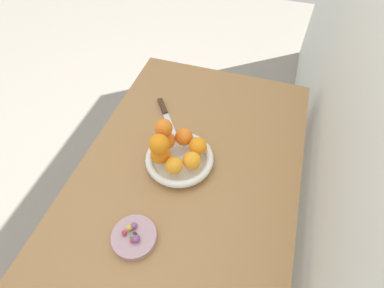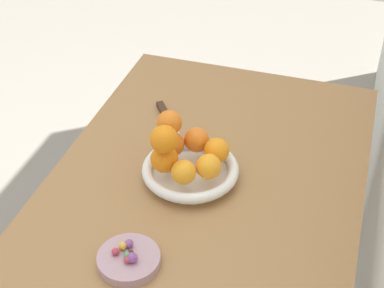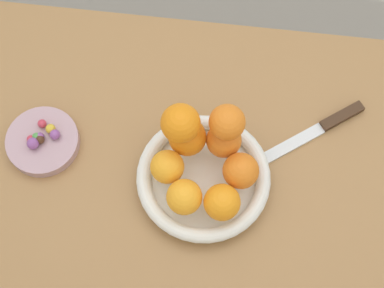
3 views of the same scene
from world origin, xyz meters
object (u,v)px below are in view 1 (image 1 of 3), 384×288
orange_6 (164,128)px  orange_7 (159,144)px  orange_5 (192,161)px  fruit_bowl (180,159)px  candy_ball_3 (132,237)px  candy_ball_5 (136,239)px  orange_3 (160,154)px  candy_ball_7 (133,235)px  candy_ball_2 (134,235)px  candy_ball_6 (133,240)px  orange_2 (166,140)px  orange_4 (174,165)px  candy_ball_4 (134,226)px  candy_dish (134,237)px  dining_table (191,177)px  orange_0 (198,146)px  knife (167,117)px  candy_ball_1 (124,233)px  candy_ball_0 (129,228)px  orange_1 (184,137)px

orange_6 → orange_7: size_ratio=0.92×
orange_5 → fruit_bowl: bearing=-116.8°
candy_ball_3 → candy_ball_5: candy_ball_5 is taller
orange_3 → candy_ball_7: orange_3 is taller
candy_ball_2 → candy_ball_6: 0.02m
candy_ball_5 → orange_2: bearing=-174.8°
orange_4 → candy_ball_4: orange_4 is taller
candy_dish → candy_ball_4: size_ratio=7.05×
orange_6 → dining_table: bearing=77.4°
orange_0 → candy_ball_6: 0.37m
candy_ball_3 → knife: candy_ball_3 is taller
fruit_bowl → candy_ball_4: (0.28, -0.05, 0.01)m
orange_2 → candy_ball_2: (0.33, 0.02, -0.04)m
candy_ball_4 → orange_2: bearing=-178.4°
orange_6 → candy_ball_4: bearing=2.8°
dining_table → candy_dish: bearing=-14.1°
candy_dish → orange_2: orange_2 is taller
orange_5 → candy_ball_2: 0.29m
dining_table → orange_5: size_ratio=17.98×
candy_dish → candy_ball_2: (0.00, 0.00, 0.02)m
candy_ball_1 → candy_ball_0: bearing=153.8°
fruit_bowl → orange_1: bearing=-176.8°
orange_1 → candy_ball_3: (0.37, -0.03, -0.04)m
orange_5 → knife: 0.29m
candy_ball_5 → candy_ball_7: bearing=-121.2°
candy_ball_4 → knife: (-0.47, -0.07, -0.03)m
orange_5 → candy_ball_5: 0.30m
orange_0 → candy_ball_4: size_ratio=3.31×
orange_0 → orange_5: (0.06, -0.00, -0.00)m
candy_ball_3 → candy_ball_4: (-0.03, -0.01, 0.00)m
orange_2 → knife: orange_2 is taller
candy_ball_2 → orange_6: bearing=-175.3°
orange_4 → candy_ball_2: bearing=-9.2°
orange_0 → candy_ball_5: bearing=-13.0°
orange_1 → orange_5: bearing=32.5°
orange_2 → candy_ball_1: 0.34m
candy_ball_0 → candy_ball_4: (-0.01, 0.01, 0.00)m
fruit_bowl → orange_2: (-0.03, -0.06, 0.05)m
candy_ball_1 → knife: (-0.50, -0.06, -0.02)m
orange_4 → orange_1: bearing=-176.8°
orange_3 → orange_4: bearing=64.2°
dining_table → candy_ball_0: (0.29, -0.10, 0.12)m
dining_table → candy_ball_3: candy_ball_3 is taller
orange_4 → candy_ball_0: orange_4 is taller
candy_ball_5 → knife: candy_ball_5 is taller
candy_ball_1 → candy_ball_3: candy_ball_3 is taller
candy_ball_0 → candy_ball_3: bearing=42.3°
orange_0 → candy_ball_1: orange_0 is taller
orange_4 → candy_ball_3: size_ratio=3.36×
fruit_bowl → candy_dish: fruit_bowl is taller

